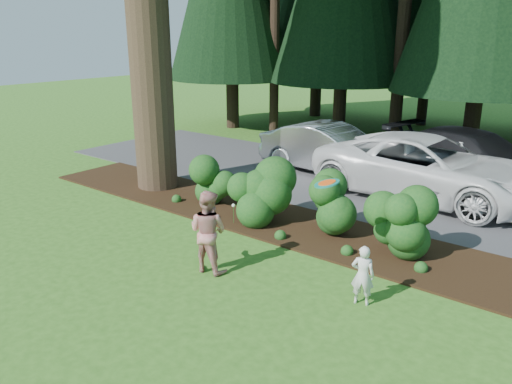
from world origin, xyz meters
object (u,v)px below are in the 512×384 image
Objects in this scene: car_dark_suv at (474,158)px; child at (363,275)px; car_white_suv at (427,168)px; adult at (208,231)px; frisbee at (327,183)px; car_silver_wagon at (331,149)px.

car_dark_suv is 8.96m from child.
car_white_suv is 2.41m from car_dark_suv.
frisbee reaches higher than adult.
car_dark_suv is 12.14× the size of frisbee.
frisbee is (3.87, -6.97, 1.16)m from car_silver_wagon.
frisbee is (2.11, 1.01, 1.17)m from adult.
frisbee is (-0.98, 0.30, 1.46)m from child.
car_dark_suv is 5.16× the size of child.
child is 3.18m from adult.
car_dark_suv is 9.96m from adult.
child is 0.66× the size of adult.
car_silver_wagon is 10.55× the size of frisbee.
car_dark_suv is at bearing -104.43° from child.
adult is at bearing 178.69° from car_dark_suv.
adult is at bearing -154.52° from frisbee.
car_silver_wagon reaches higher than child.
adult is (-3.09, -0.71, 0.29)m from child.
adult is (1.76, -7.98, -0.01)m from car_silver_wagon.
car_white_suv reaches higher than car_silver_wagon.
car_white_suv is at bearing -110.89° from adult.
adult is 2.61m from frisbee.
frisbee is at bearing -35.09° from child.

